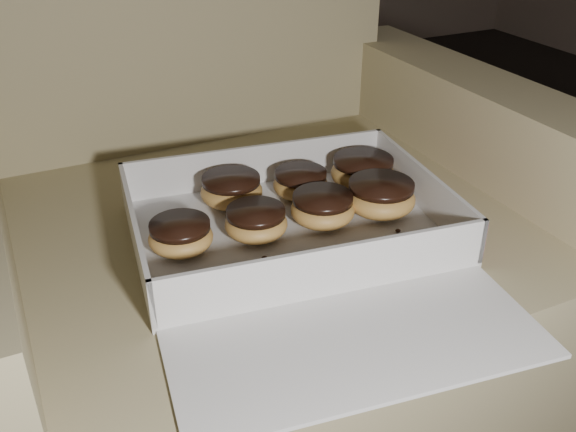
# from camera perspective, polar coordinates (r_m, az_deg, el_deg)

# --- Properties ---
(armchair) EXTENTS (0.88, 0.74, 0.92)m
(armchair) POSITION_cam_1_polar(r_m,az_deg,el_deg) (1.01, -3.70, -4.13)
(armchair) COLOR #93875E
(armchair) RESTS_ON floor
(bakery_box) EXTENTS (0.45, 0.51, 0.07)m
(bakery_box) POSITION_cam_1_polar(r_m,az_deg,el_deg) (0.80, 1.16, -2.27)
(bakery_box) COLOR silver
(bakery_box) RESTS_ON armchair
(donut_a) EXTENTS (0.08, 0.08, 0.04)m
(donut_a) POSITION_cam_1_polar(r_m,az_deg,el_deg) (0.81, -2.86, -0.53)
(donut_a) COLOR gold
(donut_a) RESTS_ON bakery_box
(donut_b) EXTENTS (0.09, 0.09, 0.05)m
(donut_b) POSITION_cam_1_polar(r_m,az_deg,el_deg) (0.94, 6.66, 3.95)
(donut_b) COLOR gold
(donut_b) RESTS_ON bakery_box
(donut_c) EXTENTS (0.08, 0.08, 0.04)m
(donut_c) POSITION_cam_1_polar(r_m,az_deg,el_deg) (0.84, 3.10, 0.70)
(donut_c) COLOR gold
(donut_c) RESTS_ON bakery_box
(donut_d) EXTENTS (0.08, 0.08, 0.04)m
(donut_d) POSITION_cam_1_polar(r_m,az_deg,el_deg) (0.91, 1.13, 2.96)
(donut_d) COLOR gold
(donut_d) RESTS_ON bakery_box
(donut_e) EXTENTS (0.09, 0.09, 0.05)m
(donut_e) POSITION_cam_1_polar(r_m,az_deg,el_deg) (0.87, 8.23, 1.71)
(donut_e) COLOR gold
(donut_e) RESTS_ON bakery_box
(donut_f) EXTENTS (0.09, 0.09, 0.04)m
(donut_f) POSITION_cam_1_polar(r_m,az_deg,el_deg) (0.89, -5.05, 2.35)
(donut_f) COLOR gold
(donut_f) RESTS_ON bakery_box
(donut_g) EXTENTS (0.08, 0.08, 0.04)m
(donut_g) POSITION_cam_1_polar(r_m,az_deg,el_deg) (0.79, -9.52, -1.73)
(donut_g) COLOR gold
(donut_g) RESTS_ON bakery_box
(crumb_a) EXTENTS (0.01, 0.01, 0.00)m
(crumb_a) POSITION_cam_1_polar(r_m,az_deg,el_deg) (0.74, -2.00, -5.74)
(crumb_a) COLOR black
(crumb_a) RESTS_ON bakery_box
(crumb_b) EXTENTS (0.01, 0.01, 0.00)m
(crumb_b) POSITION_cam_1_polar(r_m,az_deg,el_deg) (0.78, -2.11, -3.73)
(crumb_b) COLOR black
(crumb_b) RESTS_ON bakery_box
(crumb_c) EXTENTS (0.01, 0.01, 0.00)m
(crumb_c) POSITION_cam_1_polar(r_m,az_deg,el_deg) (0.84, 9.75, -1.29)
(crumb_c) COLOR black
(crumb_c) RESTS_ON bakery_box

